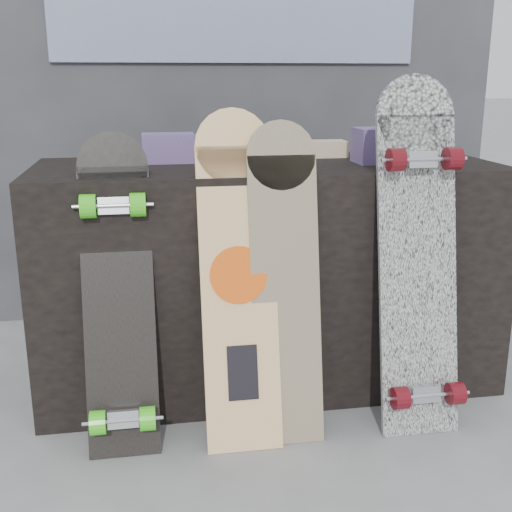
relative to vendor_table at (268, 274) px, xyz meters
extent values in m
plane|color=slate|center=(0.00, -0.50, -0.40)|extent=(60.00, 60.00, 0.00)
cube|color=black|center=(0.00, 0.00, 0.00)|extent=(1.60, 0.60, 0.80)
cube|color=#35353B|center=(0.00, 0.85, 0.70)|extent=(2.40, 0.20, 2.20)
cube|color=navy|center=(0.00, 0.74, 0.90)|extent=(1.60, 0.02, 0.30)
cube|color=#5D3B78|center=(-0.34, 0.11, 0.45)|extent=(0.18, 0.12, 0.10)
cube|color=#5D3B78|center=(0.38, -0.03, 0.46)|extent=(0.14, 0.14, 0.12)
cube|color=#D1B78C|center=(0.22, 0.17, 0.43)|extent=(0.22, 0.10, 0.06)
cube|color=beige|center=(-0.16, -0.38, 0.05)|extent=(0.23, 0.24, 0.89)
cylinder|color=beige|center=(-0.16, -0.26, 0.49)|extent=(0.23, 0.07, 0.23)
cylinder|color=#FD590F|center=(-0.16, -0.37, 0.12)|extent=(0.17, 0.05, 0.17)
cube|color=black|center=(-0.16, -0.44, -0.17)|extent=(0.09, 0.04, 0.16)
cube|color=beige|center=(-0.02, -0.38, 0.03)|extent=(0.21, 0.20, 0.87)
cylinder|color=beige|center=(-0.02, -0.29, 0.46)|extent=(0.21, 0.06, 0.21)
cube|color=white|center=(0.40, -0.39, 0.09)|extent=(0.25, 0.22, 0.98)
cylinder|color=white|center=(0.40, -0.29, 0.58)|extent=(0.25, 0.07, 0.25)
cube|color=silver|center=(0.40, -0.50, -0.25)|extent=(0.09, 0.04, 0.06)
cylinder|color=#530B13|center=(0.31, -0.52, -0.25)|extent=(0.05, 0.07, 0.07)
cylinder|color=#530B13|center=(0.49, -0.52, -0.25)|extent=(0.05, 0.07, 0.07)
cube|color=silver|center=(0.40, -0.36, 0.45)|extent=(0.09, 0.04, 0.06)
cylinder|color=#530B13|center=(0.31, -0.38, 0.45)|extent=(0.05, 0.07, 0.07)
cylinder|color=#530B13|center=(0.49, -0.38, 0.45)|extent=(0.05, 0.07, 0.07)
cube|color=black|center=(-0.52, -0.34, 0.02)|extent=(0.21, 0.25, 0.84)
cylinder|color=black|center=(-0.52, -0.22, 0.43)|extent=(0.21, 0.07, 0.21)
cube|color=silver|center=(-0.52, -0.47, -0.27)|extent=(0.09, 0.04, 0.06)
cylinder|color=#44D81E|center=(-0.59, -0.49, -0.27)|extent=(0.04, 0.07, 0.07)
cylinder|color=#44D81E|center=(-0.45, -0.49, -0.27)|extent=(0.05, 0.07, 0.07)
cube|color=silver|center=(-0.52, -0.30, 0.33)|extent=(0.09, 0.04, 0.06)
cylinder|color=#44D81E|center=(-0.59, -0.32, 0.33)|extent=(0.04, 0.07, 0.07)
cylinder|color=#44D81E|center=(-0.45, -0.32, 0.33)|extent=(0.05, 0.07, 0.07)
camera|label=1|loc=(-0.41, -2.18, 0.69)|focal=45.00mm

